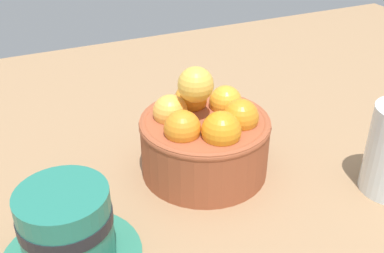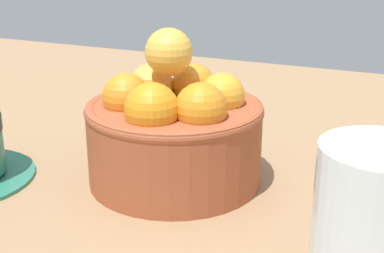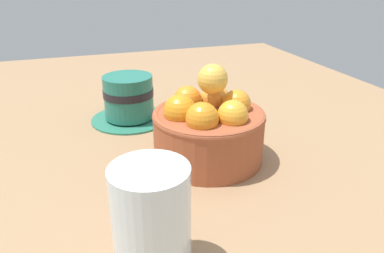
{
  "view_description": "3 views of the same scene",
  "coord_description": "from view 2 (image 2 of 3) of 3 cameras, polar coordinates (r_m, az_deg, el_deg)",
  "views": [
    {
      "loc": [
        19.15,
        39.1,
        31.29
      ],
      "look_at": [
        1.44,
        -0.18,
        5.97
      ],
      "focal_mm": 43.66,
      "sensor_mm": 36.0,
      "label": 1
    },
    {
      "loc": [
        -17.85,
        36.68,
        19.24
      ],
      "look_at": [
        -1.87,
        0.75,
        5.21
      ],
      "focal_mm": 50.28,
      "sensor_mm": 36.0,
      "label": 2
    },
    {
      "loc": [
        -40.41,
        15.97,
        23.69
      ],
      "look_at": [
        -1.28,
        2.67,
        5.53
      ],
      "focal_mm": 34.83,
      "sensor_mm": 36.0,
      "label": 3
    }
  ],
  "objects": [
    {
      "name": "ground_plane",
      "position": [
        0.46,
        -1.77,
        -8.05
      ],
      "size": [
        133.94,
        89.69,
        4.31
      ],
      "primitive_type": "cube",
      "color": "#997551"
    },
    {
      "name": "terracotta_bowl",
      "position": [
        0.43,
        -1.9,
        -0.23
      ],
      "size": [
        14.3,
        14.3,
        12.47
      ],
      "color": "#9E4C2D",
      "rests_on": "ground_plane"
    },
    {
      "name": "water_glass",
      "position": [
        0.29,
        18.75,
        -11.0
      ],
      "size": [
        6.34,
        6.34,
        9.74
      ],
      "primitive_type": "cylinder",
      "color": "silver",
      "rests_on": "ground_plane"
    }
  ]
}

